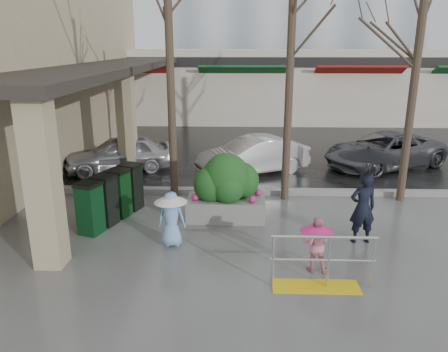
# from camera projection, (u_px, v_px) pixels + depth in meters

# --- Properties ---
(ground) EXTENTS (120.00, 120.00, 0.00)m
(ground) POSITION_uv_depth(u_px,v_px,m) (244.00, 256.00, 9.24)
(ground) COLOR #51514F
(ground) RESTS_ON ground
(street_asphalt) EXTENTS (120.00, 36.00, 0.01)m
(street_asphalt) POSITION_uv_depth(u_px,v_px,m) (241.00, 109.00, 30.28)
(street_asphalt) COLOR black
(street_asphalt) RESTS_ON ground
(curb) EXTENTS (120.00, 0.30, 0.15)m
(curb) POSITION_uv_depth(u_px,v_px,m) (243.00, 191.00, 13.04)
(curb) COLOR gray
(curb) RESTS_ON ground
(canopy_slab) EXTENTS (2.80, 18.00, 0.25)m
(canopy_slab) POSITION_uv_depth(u_px,v_px,m) (113.00, 63.00, 15.99)
(canopy_slab) COLOR #2D2823
(canopy_slab) RESTS_ON pillar_front
(pillar_front) EXTENTS (0.55, 0.55, 3.50)m
(pillar_front) POSITION_uv_depth(u_px,v_px,m) (43.00, 182.00, 8.38)
(pillar_front) COLOR tan
(pillar_front) RESTS_ON ground
(pillar_back) EXTENTS (0.55, 0.55, 3.50)m
(pillar_back) POSITION_uv_depth(u_px,v_px,m) (127.00, 123.00, 14.60)
(pillar_back) COLOR tan
(pillar_back) RESTS_ON ground
(storefront_row) EXTENTS (34.00, 6.74, 4.00)m
(storefront_row) POSITION_uv_depth(u_px,v_px,m) (275.00, 84.00, 25.77)
(storefront_row) COLOR beige
(storefront_row) RESTS_ON ground
(handrail) EXTENTS (1.90, 0.50, 1.03)m
(handrail) POSITION_uv_depth(u_px,v_px,m) (320.00, 269.00, 7.94)
(handrail) COLOR yellow
(handrail) RESTS_ON ground
(tree_west) EXTENTS (3.20, 3.20, 6.80)m
(tree_west) POSITION_uv_depth(u_px,v_px,m) (168.00, 12.00, 11.27)
(tree_west) COLOR #382B21
(tree_west) RESTS_ON ground
(tree_midwest) EXTENTS (3.20, 3.20, 7.00)m
(tree_midwest) POSITION_uv_depth(u_px,v_px,m) (293.00, 6.00, 11.12)
(tree_midwest) COLOR #382B21
(tree_midwest) RESTS_ON ground
(tree_mideast) EXTENTS (3.20, 3.20, 6.50)m
(tree_mideast) POSITION_uv_depth(u_px,v_px,m) (422.00, 21.00, 11.13)
(tree_mideast) COLOR #382B21
(tree_mideast) RESTS_ON ground
(woman) EXTENTS (1.28, 1.28, 2.23)m
(woman) POSITION_uv_depth(u_px,v_px,m) (365.00, 184.00, 9.49)
(woman) COLOR black
(woman) RESTS_ON ground
(child_pink) EXTENTS (0.65, 0.65, 1.12)m
(child_pink) POSITION_uv_depth(u_px,v_px,m) (316.00, 240.00, 8.48)
(child_pink) COLOR pink
(child_pink) RESTS_ON ground
(child_blue) EXTENTS (0.73, 0.73, 1.24)m
(child_blue) POSITION_uv_depth(u_px,v_px,m) (171.00, 214.00, 9.53)
(child_blue) COLOR #7CA8DD
(child_blue) RESTS_ON ground
(planter) EXTENTS (1.98, 1.16, 1.72)m
(planter) POSITION_uv_depth(u_px,v_px,m) (226.00, 188.00, 11.01)
(planter) COLOR gray
(planter) RESTS_ON ground
(news_boxes) EXTENTS (1.22, 2.28, 1.25)m
(news_boxes) POSITION_uv_depth(u_px,v_px,m) (112.00, 197.00, 10.94)
(news_boxes) COLOR #0D3A1B
(news_boxes) RESTS_ON ground
(car_a) EXTENTS (3.98, 2.63, 1.26)m
(car_a) POSITION_uv_depth(u_px,v_px,m) (119.00, 154.00, 15.21)
(car_a) COLOR #AEAEB3
(car_a) RESTS_ON ground
(car_b) EXTENTS (4.03, 2.82, 1.26)m
(car_b) POSITION_uv_depth(u_px,v_px,m) (253.00, 155.00, 14.97)
(car_b) COLOR silver
(car_b) RESTS_ON ground
(car_c) EXTENTS (4.99, 3.94, 1.26)m
(car_c) POSITION_uv_depth(u_px,v_px,m) (384.00, 150.00, 15.71)
(car_c) COLOR #55575C
(car_c) RESTS_ON ground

